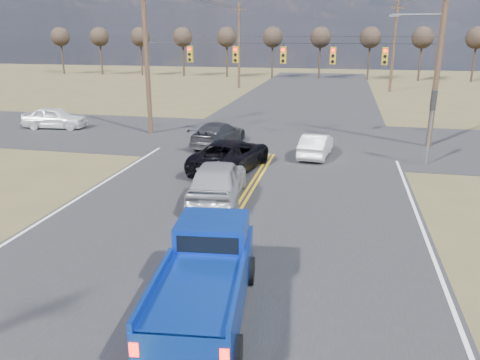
% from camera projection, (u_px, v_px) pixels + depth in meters
% --- Properties ---
extents(ground, '(160.00, 160.00, 0.00)m').
position_uv_depth(ground, '(199.00, 273.00, 13.54)').
color(ground, brown).
rests_on(ground, ground).
extents(road_main, '(14.00, 120.00, 0.02)m').
position_uv_depth(road_main, '(259.00, 175.00, 22.85)').
color(road_main, '#28282B').
rests_on(road_main, ground).
extents(road_cross, '(120.00, 12.00, 0.02)m').
position_uv_depth(road_cross, '(281.00, 140.00, 30.29)').
color(road_cross, '#28282B').
rests_on(road_cross, ground).
extents(signal_gantry, '(19.60, 4.83, 10.00)m').
position_uv_depth(signal_gantry, '(291.00, 59.00, 28.46)').
color(signal_gantry, '#473323').
rests_on(signal_gantry, ground).
extents(utility_poles, '(19.60, 58.32, 10.00)m').
position_uv_depth(utility_poles, '(281.00, 57.00, 27.78)').
color(utility_poles, '#473323').
rests_on(utility_poles, ground).
extents(treeline, '(87.00, 117.80, 7.40)m').
position_uv_depth(treeline, '(298.00, 45.00, 36.91)').
color(treeline, '#33261C').
rests_on(treeline, ground).
extents(pickup_truck, '(2.62, 5.56, 2.02)m').
position_uv_depth(pickup_truck, '(205.00, 278.00, 11.31)').
color(pickup_truck, black).
rests_on(pickup_truck, ground).
extents(silver_suv, '(2.56, 5.25, 1.73)m').
position_uv_depth(silver_suv, '(218.00, 180.00, 19.19)').
color(silver_suv, '#A5A7AD').
rests_on(silver_suv, ground).
extents(black_suv, '(3.51, 6.03, 1.58)m').
position_uv_depth(black_suv, '(231.00, 155.00, 23.43)').
color(black_suv, black).
rests_on(black_suv, ground).
extents(white_car_queue, '(1.81, 4.10, 1.31)m').
position_uv_depth(white_car_queue, '(316.00, 145.00, 25.96)').
color(white_car_queue, white).
rests_on(white_car_queue, ground).
extents(dgrey_car_queue, '(2.76, 5.23, 1.44)m').
position_uv_depth(dgrey_car_queue, '(218.00, 134.00, 28.47)').
color(dgrey_car_queue, '#333438').
rests_on(dgrey_car_queue, ground).
extents(cross_car_west, '(2.34, 4.69, 1.53)m').
position_uv_depth(cross_car_west, '(55.00, 118.00, 33.58)').
color(cross_car_west, white).
rests_on(cross_car_west, ground).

